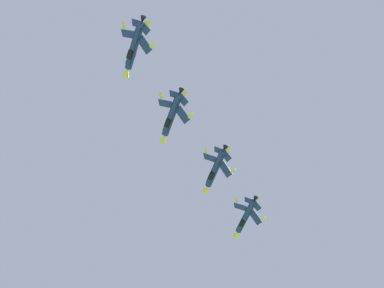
{
  "coord_description": "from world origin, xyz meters",
  "views": [
    {
      "loc": [
        -5.5,
        -3.07,
        1.88
      ],
      "look_at": [
        -7.04,
        74.95,
        116.22
      ],
      "focal_mm": 50.57,
      "sensor_mm": 36.0,
      "label": 1
    }
  ],
  "objects_px": {
    "fighter_jet_lead": "(246,217)",
    "fighter_jet_left_outer": "(134,47)",
    "fighter_jet_right_wing": "(172,116)",
    "fighter_jet_left_wing": "(215,169)"
  },
  "relations": [
    {
      "from": "fighter_jet_lead",
      "to": "fighter_jet_left_wing",
      "type": "relative_size",
      "value": 1.0
    },
    {
      "from": "fighter_jet_right_wing",
      "to": "fighter_jet_left_outer",
      "type": "distance_m",
      "value": 18.92
    },
    {
      "from": "fighter_jet_right_wing",
      "to": "fighter_jet_left_outer",
      "type": "height_order",
      "value": "fighter_jet_left_outer"
    },
    {
      "from": "fighter_jet_left_wing",
      "to": "fighter_jet_left_outer",
      "type": "relative_size",
      "value": 1.0
    },
    {
      "from": "fighter_jet_left_wing",
      "to": "fighter_jet_right_wing",
      "type": "bearing_deg",
      "value": -141.28
    },
    {
      "from": "fighter_jet_lead",
      "to": "fighter_jet_left_wing",
      "type": "bearing_deg",
      "value": -134.79
    },
    {
      "from": "fighter_jet_lead",
      "to": "fighter_jet_left_wing",
      "type": "height_order",
      "value": "fighter_jet_lead"
    },
    {
      "from": "fighter_jet_lead",
      "to": "fighter_jet_right_wing",
      "type": "height_order",
      "value": "fighter_jet_lead"
    },
    {
      "from": "fighter_jet_left_outer",
      "to": "fighter_jet_right_wing",
      "type": "bearing_deg",
      "value": 44.22
    },
    {
      "from": "fighter_jet_lead",
      "to": "fighter_jet_left_outer",
      "type": "xyz_separation_m",
      "value": [
        -27.79,
        -52.94,
        0.71
      ]
    }
  ]
}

